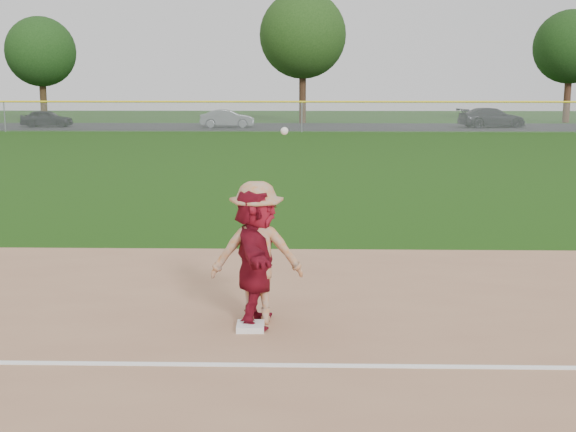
{
  "coord_description": "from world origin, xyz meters",
  "views": [
    {
      "loc": [
        0.24,
        -8.41,
        3.11
      ],
      "look_at": [
        0.0,
        1.5,
        1.3
      ],
      "focal_mm": 45.0,
      "sensor_mm": 36.0,
      "label": 1
    }
  ],
  "objects_px": {
    "base_runner": "(256,256)",
    "car_mid": "(227,118)",
    "car_left": "(47,118)",
    "first_base": "(251,326)",
    "car_right": "(492,118)"
  },
  "relations": [
    {
      "from": "base_runner",
      "to": "car_mid",
      "type": "bearing_deg",
      "value": 8.49
    },
    {
      "from": "base_runner",
      "to": "car_left",
      "type": "xyz_separation_m",
      "value": [
        -18.64,
        44.67,
        -0.28
      ]
    },
    {
      "from": "first_base",
      "to": "car_right",
      "type": "distance_m",
      "value": 47.19
    },
    {
      "from": "base_runner",
      "to": "car_left",
      "type": "height_order",
      "value": "base_runner"
    },
    {
      "from": "car_left",
      "to": "car_mid",
      "type": "xyz_separation_m",
      "value": [
        13.52,
        -0.37,
        0.02
      ]
    },
    {
      "from": "first_base",
      "to": "car_mid",
      "type": "bearing_deg",
      "value": 96.49
    },
    {
      "from": "base_runner",
      "to": "first_base",
      "type": "bearing_deg",
      "value": 167.43
    },
    {
      "from": "car_left",
      "to": "car_right",
      "type": "xyz_separation_m",
      "value": [
        32.99,
        0.03,
        0.08
      ]
    },
    {
      "from": "base_runner",
      "to": "car_left",
      "type": "relative_size",
      "value": 0.49
    },
    {
      "from": "car_left",
      "to": "car_right",
      "type": "distance_m",
      "value": 32.99
    },
    {
      "from": "car_left",
      "to": "car_right",
      "type": "relative_size",
      "value": 0.75
    },
    {
      "from": "base_runner",
      "to": "car_left",
      "type": "distance_m",
      "value": 48.41
    },
    {
      "from": "base_runner",
      "to": "car_right",
      "type": "height_order",
      "value": "base_runner"
    },
    {
      "from": "car_mid",
      "to": "car_right",
      "type": "relative_size",
      "value": 0.8
    },
    {
      "from": "first_base",
      "to": "base_runner",
      "type": "xyz_separation_m",
      "value": [
        0.06,
        0.23,
        0.87
      ]
    }
  ]
}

